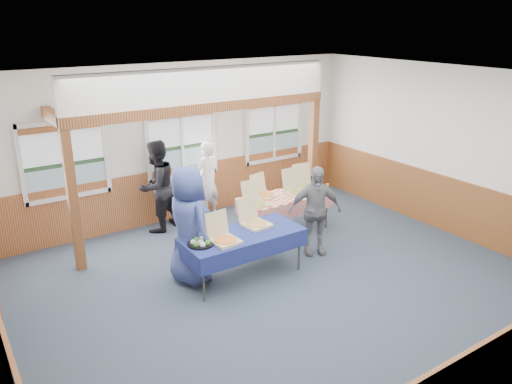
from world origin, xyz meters
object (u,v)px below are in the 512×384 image
table_right (285,198)px  man_blue (189,225)px  person_grey (315,211)px  woman_black (157,186)px  table_left (243,237)px  woman_white (207,181)px

table_right → man_blue: size_ratio=1.00×
man_blue → person_grey: (2.28, -0.32, -0.15)m
woman_black → man_blue: bearing=55.5°
table_left → woman_black: woman_black is taller
person_grey → woman_white: bearing=132.3°
table_left → table_right: size_ratio=1.03×
man_blue → table_right: bearing=-81.8°
person_grey → table_right: bearing=107.3°
table_right → woman_white: size_ratio=1.16×
table_left → woman_black: bearing=98.0°
woman_white → person_grey: bearing=90.8°
man_blue → person_grey: size_ratio=1.18×
table_left → man_blue: man_blue is taller
woman_white → table_right: bearing=105.5°
table_right → woman_black: bearing=132.3°
woman_black → person_grey: 3.13m
woman_black → woman_white: bearing=155.6°
woman_black → man_blue: man_blue is taller
table_left → woman_white: size_ratio=1.19×
woman_black → person_grey: bearing=102.9°
woman_white → person_grey: (0.80, -2.49, -0.02)m
man_blue → person_grey: bearing=-106.2°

